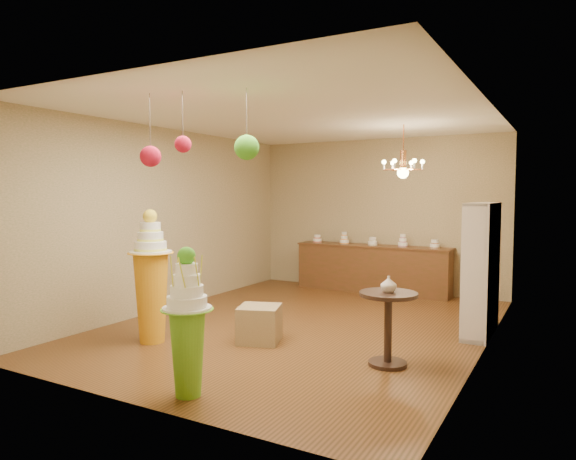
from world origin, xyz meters
The scene contains 17 objects.
floor centered at (0.00, 0.00, 0.00)m, with size 6.50×6.50×0.00m, color #583418.
ceiling centered at (0.00, 0.00, 3.00)m, with size 6.50×6.50×0.00m, color white.
wall_back centered at (0.00, 3.25, 1.50)m, with size 5.00×0.04×3.00m, color tan.
wall_front centered at (0.00, -3.25, 1.50)m, with size 5.00×0.04×3.00m, color tan.
wall_left centered at (-2.50, 0.00, 1.50)m, with size 0.04×6.50×3.00m, color tan.
wall_right centered at (2.50, 0.00, 1.50)m, with size 0.04×6.50×3.00m, color tan.
pedestal_green centered at (0.26, -2.85, 0.61)m, with size 0.61×0.61×1.43m.
pedestal_orange centered at (-1.32, -1.69, 0.73)m, with size 0.54×0.54×1.72m.
burlap_riser centered at (-0.11, -1.00, 0.23)m, with size 0.52×0.52×0.47m, color #90754E.
sideboard centered at (0.00, 2.97, 0.48)m, with size 3.04×0.54×1.16m.
shelving_unit centered at (2.34, 0.80, 0.90)m, with size 0.33×1.20×1.80m.
round_table centered at (1.64, -1.09, 0.53)m, with size 0.80×0.80×0.83m.
vase centered at (1.64, -1.09, 0.92)m, with size 0.18×0.18×0.18m, color beige.
pom_red_left centered at (-0.63, -2.37, 2.33)m, with size 0.23×0.23×0.79m.
pom_green_mid centered at (0.44, -2.10, 2.40)m, with size 0.26×0.26×0.73m.
pom_red_right centered at (-0.23, -2.31, 2.44)m, with size 0.18×0.18×0.65m.
chandelier centered at (1.05, 1.39, 2.30)m, with size 0.86×0.86×0.85m.
Camera 1 is at (3.40, -6.54, 1.91)m, focal length 32.00 mm.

